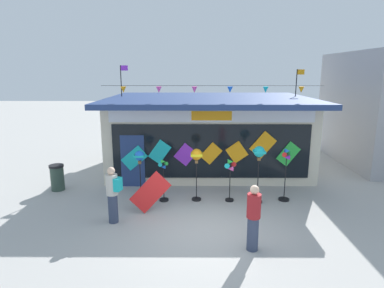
{
  "coord_description": "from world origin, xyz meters",
  "views": [
    {
      "loc": [
        -0.36,
        -8.39,
        4.32
      ],
      "look_at": [
        -0.43,
        3.34,
        1.69
      ],
      "focal_mm": 30.44,
      "sensor_mm": 36.0,
      "label": 1
    }
  ],
  "objects_px": {
    "wind_spinner_far_right": "(286,169)",
    "person_mid_plaza": "(253,218)",
    "wind_spinner_right": "(259,158)",
    "trash_bin": "(57,177)",
    "wind_spinner_center_left": "(197,159)",
    "wind_spinner_center_right": "(230,172)",
    "kite_shop_building": "(208,132)",
    "wind_spinner_left": "(163,177)",
    "person_near_camera": "(113,194)",
    "display_kite_on_ground": "(150,192)",
    "wind_spinner_far_left": "(140,161)"
  },
  "relations": [
    {
      "from": "wind_spinner_far_left",
      "to": "person_near_camera",
      "type": "relative_size",
      "value": 1.04
    },
    {
      "from": "wind_spinner_center_left",
      "to": "wind_spinner_center_right",
      "type": "height_order",
      "value": "wind_spinner_center_left"
    },
    {
      "from": "kite_shop_building",
      "to": "wind_spinner_far_right",
      "type": "bearing_deg",
      "value": -58.75
    },
    {
      "from": "wind_spinner_left",
      "to": "person_near_camera",
      "type": "relative_size",
      "value": 0.87
    },
    {
      "from": "wind_spinner_center_left",
      "to": "trash_bin",
      "type": "xyz_separation_m",
      "value": [
        -5.14,
        0.95,
        -0.98
      ]
    },
    {
      "from": "wind_spinner_far_left",
      "to": "wind_spinner_center_right",
      "type": "bearing_deg",
      "value": -1.58
    },
    {
      "from": "person_near_camera",
      "to": "trash_bin",
      "type": "bearing_deg",
      "value": -115.91
    },
    {
      "from": "wind_spinner_left",
      "to": "person_near_camera",
      "type": "bearing_deg",
      "value": -129.07
    },
    {
      "from": "wind_spinner_far_right",
      "to": "person_mid_plaza",
      "type": "bearing_deg",
      "value": -117.59
    },
    {
      "from": "wind_spinner_far_left",
      "to": "wind_spinner_center_right",
      "type": "height_order",
      "value": "wind_spinner_far_left"
    },
    {
      "from": "person_near_camera",
      "to": "wind_spinner_far_left",
      "type": "bearing_deg",
      "value": -178.76
    },
    {
      "from": "wind_spinner_right",
      "to": "trash_bin",
      "type": "distance_m",
      "value": 7.35
    },
    {
      "from": "person_mid_plaza",
      "to": "wind_spinner_far_left",
      "type": "bearing_deg",
      "value": 176.05
    },
    {
      "from": "wind_spinner_far_left",
      "to": "trash_bin",
      "type": "bearing_deg",
      "value": 163.53
    },
    {
      "from": "wind_spinner_far_left",
      "to": "wind_spinner_left",
      "type": "bearing_deg",
      "value": -5.36
    },
    {
      "from": "wind_spinner_left",
      "to": "display_kite_on_ground",
      "type": "relative_size",
      "value": 1.22
    },
    {
      "from": "wind_spinner_far_right",
      "to": "person_near_camera",
      "type": "xyz_separation_m",
      "value": [
        -5.42,
        -1.67,
        -0.25
      ]
    },
    {
      "from": "wind_spinner_right",
      "to": "trash_bin",
      "type": "xyz_separation_m",
      "value": [
        -7.18,
        1.14,
        -1.07
      ]
    },
    {
      "from": "wind_spinner_left",
      "to": "person_mid_plaza",
      "type": "relative_size",
      "value": 0.87
    },
    {
      "from": "wind_spinner_center_left",
      "to": "wind_spinner_center_right",
      "type": "distance_m",
      "value": 1.21
    },
    {
      "from": "wind_spinner_center_right",
      "to": "person_mid_plaza",
      "type": "bearing_deg",
      "value": -85.75
    },
    {
      "from": "wind_spinner_center_right",
      "to": "display_kite_on_ground",
      "type": "bearing_deg",
      "value": -161.28
    },
    {
      "from": "kite_shop_building",
      "to": "person_near_camera",
      "type": "height_order",
      "value": "kite_shop_building"
    },
    {
      "from": "wind_spinner_left",
      "to": "person_mid_plaza",
      "type": "xyz_separation_m",
      "value": [
        2.46,
        -3.09,
        -0.0
      ]
    },
    {
      "from": "wind_spinner_far_right",
      "to": "trash_bin",
      "type": "relative_size",
      "value": 1.9
    },
    {
      "from": "kite_shop_building",
      "to": "wind_spinner_center_left",
      "type": "xyz_separation_m",
      "value": [
        -0.56,
        -4.0,
        -0.17
      ]
    },
    {
      "from": "wind_spinner_left",
      "to": "wind_spinner_center_right",
      "type": "xyz_separation_m",
      "value": [
        2.24,
        -0.01,
        0.19
      ]
    },
    {
      "from": "wind_spinner_left",
      "to": "person_mid_plaza",
      "type": "bearing_deg",
      "value": -51.4
    },
    {
      "from": "wind_spinner_far_right",
      "to": "person_mid_plaza",
      "type": "relative_size",
      "value": 1.09
    },
    {
      "from": "wind_spinner_right",
      "to": "display_kite_on_ground",
      "type": "xyz_separation_m",
      "value": [
        -3.48,
        -0.77,
        -0.91
      ]
    },
    {
      "from": "wind_spinner_far_left",
      "to": "trash_bin",
      "type": "xyz_separation_m",
      "value": [
        -3.24,
        0.96,
        -0.91
      ]
    },
    {
      "from": "wind_spinner_left",
      "to": "wind_spinner_far_left",
      "type": "bearing_deg",
      "value": 174.64
    },
    {
      "from": "wind_spinner_left",
      "to": "kite_shop_building",
      "type": "bearing_deg",
      "value": 67.87
    },
    {
      "from": "wind_spinner_center_right",
      "to": "trash_bin",
      "type": "relative_size",
      "value": 1.54
    },
    {
      "from": "person_mid_plaza",
      "to": "wind_spinner_right",
      "type": "bearing_deg",
      "value": 117.24
    },
    {
      "from": "wind_spinner_center_left",
      "to": "kite_shop_building",
      "type": "bearing_deg",
      "value": 82.1
    },
    {
      "from": "wind_spinner_left",
      "to": "trash_bin",
      "type": "bearing_deg",
      "value": 165.65
    },
    {
      "from": "kite_shop_building",
      "to": "person_near_camera",
      "type": "bearing_deg",
      "value": -117.53
    },
    {
      "from": "kite_shop_building",
      "to": "wind_spinner_far_right",
      "type": "distance_m",
      "value": 4.74
    },
    {
      "from": "kite_shop_building",
      "to": "person_mid_plaza",
      "type": "xyz_separation_m",
      "value": [
        0.8,
        -7.18,
        -0.78
      ]
    },
    {
      "from": "wind_spinner_center_left",
      "to": "wind_spinner_right",
      "type": "bearing_deg",
      "value": -5.5
    },
    {
      "from": "wind_spinner_far_left",
      "to": "kite_shop_building",
      "type": "bearing_deg",
      "value": 58.54
    },
    {
      "from": "wind_spinner_right",
      "to": "person_mid_plaza",
      "type": "xyz_separation_m",
      "value": [
        -0.69,
        -2.98,
        -0.71
      ]
    },
    {
      "from": "wind_spinner_right",
      "to": "wind_spinner_far_right",
      "type": "height_order",
      "value": "wind_spinner_right"
    },
    {
      "from": "wind_spinner_right",
      "to": "person_near_camera",
      "type": "bearing_deg",
      "value": -161.38
    },
    {
      "from": "person_mid_plaza",
      "to": "trash_bin",
      "type": "distance_m",
      "value": 7.7
    },
    {
      "from": "wind_spinner_far_right",
      "to": "wind_spinner_left",
      "type": "bearing_deg",
      "value": -179.15
    },
    {
      "from": "wind_spinner_far_right",
      "to": "trash_bin",
      "type": "xyz_separation_m",
      "value": [
        -8.14,
        0.97,
        -0.65
      ]
    },
    {
      "from": "wind_spinner_far_left",
      "to": "wind_spinner_far_right",
      "type": "height_order",
      "value": "wind_spinner_far_right"
    },
    {
      "from": "wind_spinner_center_left",
      "to": "wind_spinner_far_right",
      "type": "xyz_separation_m",
      "value": [
        3.0,
        -0.03,
        -0.33
      ]
    }
  ]
}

